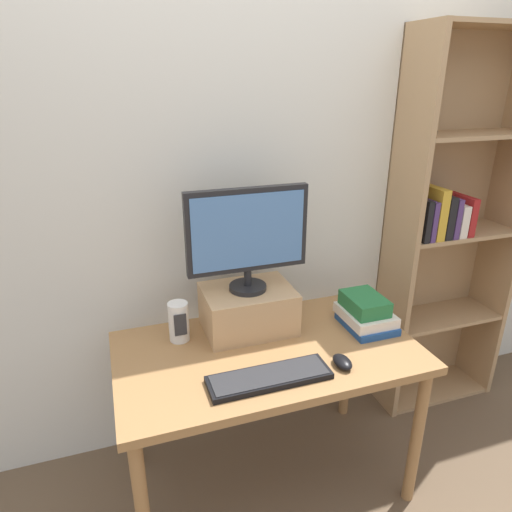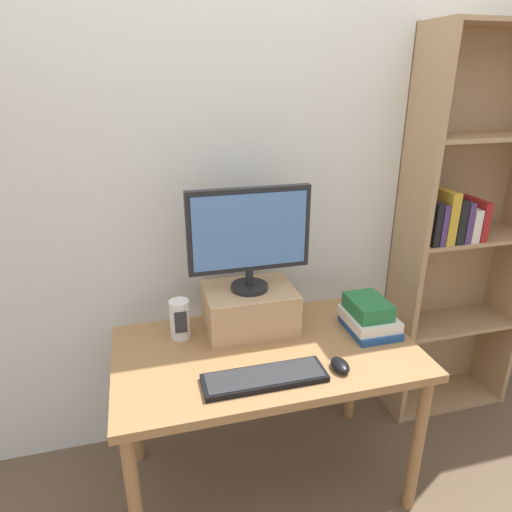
{
  "view_description": "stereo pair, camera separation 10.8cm",
  "coord_description": "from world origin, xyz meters",
  "px_view_note": "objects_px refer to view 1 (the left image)",
  "views": [
    {
      "loc": [
        -0.56,
        -1.5,
        1.76
      ],
      "look_at": [
        -0.03,
        0.07,
        1.1
      ],
      "focal_mm": 32.0,
      "sensor_mm": 36.0,
      "label": 1
    },
    {
      "loc": [
        -0.45,
        -1.53,
        1.76
      ],
      "look_at": [
        -0.03,
        0.07,
        1.1
      ],
      "focal_mm": 32.0,
      "sensor_mm": 36.0,
      "label": 2
    }
  ],
  "objects_px": {
    "desk": "(268,366)",
    "desk_speaker": "(179,322)",
    "keyboard": "(269,377)",
    "book_stack": "(365,313)",
    "bookshelf_unit": "(448,229)",
    "riser_box": "(248,309)",
    "computer_mouse": "(342,362)",
    "computer_monitor": "(248,235)"
  },
  "relations": [
    {
      "from": "desk",
      "to": "riser_box",
      "type": "relative_size",
      "value": 3.21
    },
    {
      "from": "keyboard",
      "to": "computer_mouse",
      "type": "bearing_deg",
      "value": -1.5
    },
    {
      "from": "computer_monitor",
      "to": "riser_box",
      "type": "bearing_deg",
      "value": 90.0
    },
    {
      "from": "desk",
      "to": "desk_speaker",
      "type": "bearing_deg",
      "value": 150.63
    },
    {
      "from": "computer_mouse",
      "to": "desk_speaker",
      "type": "xyz_separation_m",
      "value": [
        -0.56,
        0.39,
        0.07
      ]
    },
    {
      "from": "desk",
      "to": "riser_box",
      "type": "xyz_separation_m",
      "value": [
        -0.03,
        0.18,
        0.18
      ]
    },
    {
      "from": "computer_monitor",
      "to": "desk_speaker",
      "type": "xyz_separation_m",
      "value": [
        -0.3,
        0.0,
        -0.35
      ]
    },
    {
      "from": "keyboard",
      "to": "book_stack",
      "type": "height_order",
      "value": "book_stack"
    },
    {
      "from": "bookshelf_unit",
      "to": "book_stack",
      "type": "xyz_separation_m",
      "value": [
        -0.65,
        -0.3,
        -0.23
      ]
    },
    {
      "from": "computer_mouse",
      "to": "book_stack",
      "type": "xyz_separation_m",
      "value": [
        0.24,
        0.24,
        0.05
      ]
    },
    {
      "from": "keyboard",
      "to": "book_stack",
      "type": "relative_size",
      "value": 1.83
    },
    {
      "from": "book_stack",
      "to": "desk_speaker",
      "type": "relative_size",
      "value": 1.46
    },
    {
      "from": "computer_monitor",
      "to": "keyboard",
      "type": "relative_size",
      "value": 1.11
    },
    {
      "from": "keyboard",
      "to": "desk_speaker",
      "type": "xyz_separation_m",
      "value": [
        -0.26,
        0.38,
        0.07
      ]
    },
    {
      "from": "bookshelf_unit",
      "to": "computer_mouse",
      "type": "height_order",
      "value": "bookshelf_unit"
    },
    {
      "from": "computer_monitor",
      "to": "bookshelf_unit",
      "type": "bearing_deg",
      "value": 7.38
    },
    {
      "from": "keyboard",
      "to": "bookshelf_unit",
      "type": "bearing_deg",
      "value": 23.9
    },
    {
      "from": "computer_monitor",
      "to": "book_stack",
      "type": "distance_m",
      "value": 0.64
    },
    {
      "from": "bookshelf_unit",
      "to": "riser_box",
      "type": "distance_m",
      "value": 1.17
    },
    {
      "from": "book_stack",
      "to": "computer_mouse",
      "type": "bearing_deg",
      "value": -135.46
    },
    {
      "from": "bookshelf_unit",
      "to": "riser_box",
      "type": "relative_size",
      "value": 5.16
    },
    {
      "from": "riser_box",
      "to": "desk_speaker",
      "type": "height_order",
      "value": "riser_box"
    },
    {
      "from": "computer_monitor",
      "to": "book_stack",
      "type": "height_order",
      "value": "computer_monitor"
    },
    {
      "from": "bookshelf_unit",
      "to": "desk_speaker",
      "type": "distance_m",
      "value": 1.47
    },
    {
      "from": "computer_monitor",
      "to": "desk_speaker",
      "type": "distance_m",
      "value": 0.46
    },
    {
      "from": "keyboard",
      "to": "computer_mouse",
      "type": "relative_size",
      "value": 4.41
    },
    {
      "from": "riser_box",
      "to": "book_stack",
      "type": "relative_size",
      "value": 1.53
    },
    {
      "from": "riser_box",
      "to": "desk",
      "type": "bearing_deg",
      "value": -81.82
    },
    {
      "from": "desk",
      "to": "computer_mouse",
      "type": "height_order",
      "value": "computer_mouse"
    },
    {
      "from": "desk",
      "to": "desk_speaker",
      "type": "distance_m",
      "value": 0.41
    },
    {
      "from": "riser_box",
      "to": "desk_speaker",
      "type": "distance_m",
      "value": 0.3
    },
    {
      "from": "riser_box",
      "to": "keyboard",
      "type": "xyz_separation_m",
      "value": [
        -0.04,
        -0.38,
        -0.08
      ]
    },
    {
      "from": "riser_box",
      "to": "computer_mouse",
      "type": "relative_size",
      "value": 3.69
    },
    {
      "from": "desk",
      "to": "keyboard",
      "type": "relative_size",
      "value": 2.68
    },
    {
      "from": "computer_monitor",
      "to": "book_stack",
      "type": "bearing_deg",
      "value": -16.41
    },
    {
      "from": "desk",
      "to": "book_stack",
      "type": "relative_size",
      "value": 4.91
    },
    {
      "from": "bookshelf_unit",
      "to": "desk_speaker",
      "type": "xyz_separation_m",
      "value": [
        -1.45,
        -0.14,
        -0.21
      ]
    },
    {
      "from": "computer_monitor",
      "to": "keyboard",
      "type": "xyz_separation_m",
      "value": [
        -0.04,
        -0.38,
        -0.43
      ]
    },
    {
      "from": "desk",
      "to": "bookshelf_unit",
      "type": "xyz_separation_m",
      "value": [
        1.12,
        0.33,
        0.37
      ]
    },
    {
      "from": "desk",
      "to": "desk_speaker",
      "type": "relative_size",
      "value": 7.18
    },
    {
      "from": "book_stack",
      "to": "keyboard",
      "type": "bearing_deg",
      "value": -156.85
    },
    {
      "from": "computer_mouse",
      "to": "book_stack",
      "type": "bearing_deg",
      "value": 44.54
    }
  ]
}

